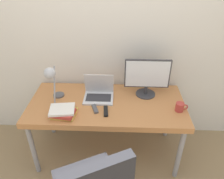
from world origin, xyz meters
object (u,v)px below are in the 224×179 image
(desk_lamp, at_px, (51,77))
(book_stack, at_px, (63,112))
(mug, at_px, (180,107))
(monitor, at_px, (147,77))
(laptop, at_px, (99,93))

(desk_lamp, bearing_deg, book_stack, -56.82)
(mug, bearing_deg, monitor, 137.49)
(monitor, xyz_separation_m, book_stack, (-0.80, -0.39, -0.18))
(monitor, bearing_deg, mug, -42.51)
(laptop, distance_m, book_stack, 0.44)
(laptop, bearing_deg, mug, -13.72)
(laptop, xyz_separation_m, desk_lamp, (-0.43, -0.12, 0.25))
(monitor, distance_m, desk_lamp, 0.95)
(laptop, xyz_separation_m, book_stack, (-0.31, -0.31, -0.01))
(mug, bearing_deg, laptop, 166.28)
(book_stack, xyz_separation_m, mug, (1.11, 0.11, 0.01))
(desk_lamp, xyz_separation_m, book_stack, (0.12, -0.19, -0.26))
(desk_lamp, distance_m, book_stack, 0.35)
(book_stack, height_order, mug, mug)
(laptop, height_order, mug, laptop)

